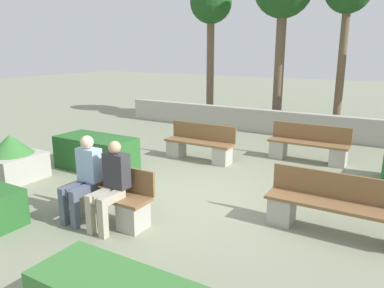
{
  "coord_description": "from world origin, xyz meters",
  "views": [
    {
      "loc": [
        3.36,
        -5.51,
        2.68
      ],
      "look_at": [
        -0.2,
        0.5,
        0.9
      ],
      "focal_mm": 35.0,
      "sensor_mm": 36.0,
      "label": 1
    }
  ],
  "objects_px": {
    "bench_back": "(339,212)",
    "planter_corner_left": "(12,159)",
    "bench_left_side": "(199,147)",
    "person_seated_man": "(84,174)",
    "bench_right_side": "(308,147)",
    "tree_leftmost": "(211,7)",
    "bench_front": "(106,200)",
    "person_seated_woman": "(111,181)"
  },
  "relations": [
    {
      "from": "bench_back",
      "to": "person_seated_man",
      "type": "bearing_deg",
      "value": -166.1
    },
    {
      "from": "bench_back",
      "to": "planter_corner_left",
      "type": "relative_size",
      "value": 2.0
    },
    {
      "from": "tree_leftmost",
      "to": "bench_front",
      "type": "bearing_deg",
      "value": -71.79
    },
    {
      "from": "bench_back",
      "to": "tree_leftmost",
      "type": "relative_size",
      "value": 0.41
    },
    {
      "from": "bench_front",
      "to": "person_seated_woman",
      "type": "xyz_separation_m",
      "value": [
        0.26,
        -0.14,
        0.41
      ]
    },
    {
      "from": "bench_left_side",
      "to": "bench_back",
      "type": "relative_size",
      "value": 0.82
    },
    {
      "from": "bench_back",
      "to": "tree_leftmost",
      "type": "distance_m",
      "value": 10.79
    },
    {
      "from": "bench_left_side",
      "to": "bench_front",
      "type": "bearing_deg",
      "value": -79.8
    },
    {
      "from": "bench_back",
      "to": "person_seated_woman",
      "type": "distance_m",
      "value": 3.42
    },
    {
      "from": "bench_right_side",
      "to": "bench_back",
      "type": "bearing_deg",
      "value": -74.22
    },
    {
      "from": "person_seated_man",
      "to": "tree_leftmost",
      "type": "xyz_separation_m",
      "value": [
        -2.72,
        9.36,
        3.47
      ]
    },
    {
      "from": "bench_back",
      "to": "person_seated_woman",
      "type": "relative_size",
      "value": 1.6
    },
    {
      "from": "bench_left_side",
      "to": "planter_corner_left",
      "type": "height_order",
      "value": "planter_corner_left"
    },
    {
      "from": "bench_front",
      "to": "person_seated_man",
      "type": "relative_size",
      "value": 1.18
    },
    {
      "from": "bench_front",
      "to": "bench_right_side",
      "type": "relative_size",
      "value": 0.84
    },
    {
      "from": "bench_back",
      "to": "person_seated_man",
      "type": "relative_size",
      "value": 1.58
    },
    {
      "from": "bench_left_side",
      "to": "bench_right_side",
      "type": "distance_m",
      "value": 2.66
    },
    {
      "from": "bench_left_side",
      "to": "planter_corner_left",
      "type": "xyz_separation_m",
      "value": [
        -2.69,
        -3.24,
        0.1
      ]
    },
    {
      "from": "bench_right_side",
      "to": "planter_corner_left",
      "type": "bearing_deg",
      "value": -142.78
    },
    {
      "from": "bench_front",
      "to": "bench_left_side",
      "type": "height_order",
      "value": "same"
    },
    {
      "from": "bench_left_side",
      "to": "planter_corner_left",
      "type": "bearing_deg",
      "value": -125.39
    },
    {
      "from": "bench_right_side",
      "to": "person_seated_man",
      "type": "bearing_deg",
      "value": -118.74
    },
    {
      "from": "tree_leftmost",
      "to": "person_seated_woman",
      "type": "bearing_deg",
      "value": -70.64
    },
    {
      "from": "person_seated_woman",
      "to": "bench_left_side",
      "type": "bearing_deg",
      "value": 99.45
    },
    {
      "from": "bench_front",
      "to": "bench_back",
      "type": "relative_size",
      "value": 0.75
    },
    {
      "from": "bench_front",
      "to": "tree_leftmost",
      "type": "height_order",
      "value": "tree_leftmost"
    },
    {
      "from": "bench_left_side",
      "to": "tree_leftmost",
      "type": "height_order",
      "value": "tree_leftmost"
    },
    {
      "from": "bench_back",
      "to": "person_seated_man",
      "type": "height_order",
      "value": "person_seated_man"
    },
    {
      "from": "person_seated_woman",
      "to": "person_seated_man",
      "type": "bearing_deg",
      "value": 179.73
    },
    {
      "from": "bench_right_side",
      "to": "person_seated_woman",
      "type": "height_order",
      "value": "person_seated_woman"
    },
    {
      "from": "bench_right_side",
      "to": "planter_corner_left",
      "type": "height_order",
      "value": "planter_corner_left"
    },
    {
      "from": "bench_front",
      "to": "bench_back",
      "type": "xyz_separation_m",
      "value": [
        3.29,
        1.38,
        0.02
      ]
    },
    {
      "from": "bench_front",
      "to": "planter_corner_left",
      "type": "distance_m",
      "value": 3.1
    },
    {
      "from": "bench_front",
      "to": "bench_right_side",
      "type": "height_order",
      "value": "same"
    },
    {
      "from": "person_seated_man",
      "to": "tree_leftmost",
      "type": "distance_m",
      "value": 10.34
    },
    {
      "from": "person_seated_man",
      "to": "planter_corner_left",
      "type": "distance_m",
      "value": 2.83
    },
    {
      "from": "bench_front",
      "to": "bench_back",
      "type": "distance_m",
      "value": 3.57
    },
    {
      "from": "planter_corner_left",
      "to": "tree_leftmost",
      "type": "xyz_separation_m",
      "value": [
        0.03,
        8.77,
        3.78
      ]
    },
    {
      "from": "person_seated_woman",
      "to": "bench_back",
      "type": "bearing_deg",
      "value": 26.67
    },
    {
      "from": "bench_left_side",
      "to": "person_seated_man",
      "type": "bearing_deg",
      "value": -84.76
    },
    {
      "from": "person_seated_woman",
      "to": "tree_leftmost",
      "type": "bearing_deg",
      "value": 109.36
    },
    {
      "from": "person_seated_man",
      "to": "person_seated_woman",
      "type": "xyz_separation_m",
      "value": [
        0.57,
        -0.0,
        -0.01
      ]
    }
  ]
}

